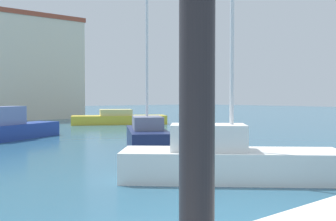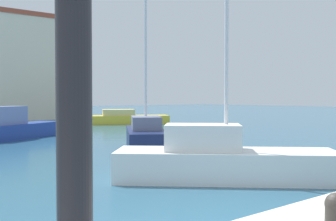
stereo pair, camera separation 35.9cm
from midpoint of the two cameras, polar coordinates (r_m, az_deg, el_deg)
name	(u,v)px [view 2 (the right image)]	position (r m, az deg, el deg)	size (l,w,h in m)	color
water	(174,130)	(31.45, 1.23, -2.66)	(160.00, 160.00, 0.00)	#285670
mooring_bollard	(336,215)	(4.74, 24.38, -13.11)	(0.23, 0.23, 0.50)	#38332D
sailboat_navy_near_pier	(146,136)	(19.15, -2.57, -3.57)	(4.33, 5.53, 9.27)	#19234C
motorboat_yellow_behind_lamppost	(121,119)	(37.93, -6.25, -1.12)	(8.67, 6.25, 1.36)	gold
motorboat_blue_distant_east	(12,128)	(25.85, -20.53, -2.32)	(6.85, 4.78, 1.95)	#233D93
sailboat_white_mid_harbor	(222,159)	(12.48, 8.34, -6.75)	(6.11, 5.91, 8.59)	white
yacht_club	(19,68)	(49.98, -19.81, 5.57)	(13.45, 8.61, 11.59)	beige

